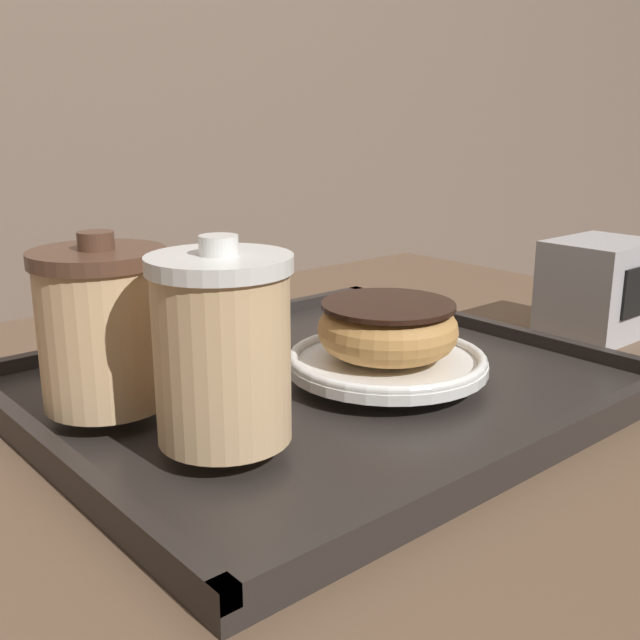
# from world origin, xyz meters

# --- Properties ---
(cafe_table) EXTENTS (0.99, 0.83, 0.73)m
(cafe_table) POSITION_xyz_m (0.00, 0.00, 0.56)
(cafe_table) COLOR brown
(cafe_table) RESTS_ON ground_plane
(serving_tray) EXTENTS (0.45, 0.39, 0.02)m
(serving_tray) POSITION_xyz_m (-0.04, 0.02, 0.74)
(serving_tray) COLOR #282321
(serving_tray) RESTS_ON cafe_table
(coffee_cup_front) EXTENTS (0.09, 0.09, 0.13)m
(coffee_cup_front) POSITION_xyz_m (-0.17, -0.05, 0.81)
(coffee_cup_front) COLOR #E0B784
(coffee_cup_front) RESTS_ON serving_tray
(coffee_cup_rear) EXTENTS (0.09, 0.09, 0.12)m
(coffee_cup_rear) POSITION_xyz_m (-0.20, 0.06, 0.81)
(coffee_cup_rear) COLOR #E0B784
(coffee_cup_rear) RESTS_ON serving_tray
(plate_with_chocolate_donut) EXTENTS (0.16, 0.16, 0.01)m
(plate_with_chocolate_donut) POSITION_xyz_m (0.00, -0.02, 0.76)
(plate_with_chocolate_donut) COLOR white
(plate_with_chocolate_donut) RESTS_ON serving_tray
(donut_chocolate_glazed) EXTENTS (0.11, 0.11, 0.04)m
(donut_chocolate_glazed) POSITION_xyz_m (0.00, -0.02, 0.79)
(donut_chocolate_glazed) COLOR tan
(donut_chocolate_glazed) RESTS_ON plate_with_chocolate_donut
(spoon) EXTENTS (0.16, 0.07, 0.01)m
(spoon) POSITION_xyz_m (-0.05, 0.15, 0.76)
(spoon) COLOR silver
(spoon) RESTS_ON serving_tray
(napkin_dispenser) EXTENTS (0.11, 0.09, 0.10)m
(napkin_dispenser) POSITION_xyz_m (0.29, -0.04, 0.78)
(napkin_dispenser) COLOR #B7B7BC
(napkin_dispenser) RESTS_ON cafe_table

